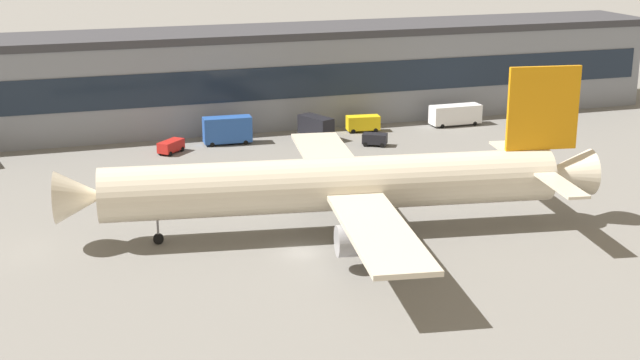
{
  "coord_description": "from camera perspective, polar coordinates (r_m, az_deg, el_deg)",
  "views": [
    {
      "loc": [
        -25.31,
        -84.01,
        33.84
      ],
      "look_at": [
        4.58,
        8.45,
        5.0
      ],
      "focal_mm": 51.09,
      "sensor_mm": 36.0,
      "label": 1
    }
  ],
  "objects": [
    {
      "name": "crew_van",
      "position": [
        144.98,
        2.67,
        3.61
      ],
      "size": [
        5.42,
        2.8,
        2.55
      ],
      "color": "yellow",
      "rests_on": "ground_plane"
    },
    {
      "name": "terminal_building",
      "position": [
        148.63,
        -7.87,
        6.26
      ],
      "size": [
        161.11,
        15.66,
        15.42
      ],
      "color": "gray",
      "rests_on": "ground_plane"
    },
    {
      "name": "follow_me_car",
      "position": [
        133.76,
        -9.3,
        2.14
      ],
      "size": [
        4.41,
        4.5,
        1.85
      ],
      "color": "red",
      "rests_on": "ground_plane"
    },
    {
      "name": "airliner",
      "position": [
        97.7,
        1.24,
        -0.26
      ],
      "size": [
        58.53,
        50.09,
        17.76
      ],
      "color": "beige",
      "rests_on": "ground_plane"
    },
    {
      "name": "fuel_truck",
      "position": [
        150.67,
        8.42,
        4.11
      ],
      "size": [
        8.44,
        2.92,
        3.35
      ],
      "color": "white",
      "rests_on": "ground_plane"
    },
    {
      "name": "baggage_tug",
      "position": [
        136.34,
        3.48,
        2.6
      ],
      "size": [
        4.12,
        3.55,
        1.85
      ],
      "color": "black",
      "rests_on": "ground_plane"
    },
    {
      "name": "catering_truck",
      "position": [
        137.6,
        -5.76,
        3.19
      ],
      "size": [
        7.32,
        2.95,
        4.15
      ],
      "color": "#2651A5",
      "rests_on": "ground_plane"
    },
    {
      "name": "stair_truck",
      "position": [
        139.8,
        -0.23,
        3.36
      ],
      "size": [
        4.54,
        6.46,
        3.55
      ],
      "color": "black",
      "rests_on": "ground_plane"
    },
    {
      "name": "ground_plane",
      "position": [
        94.04,
        -1.07,
        -4.56
      ],
      "size": [
        600.0,
        600.0,
        0.0
      ],
      "primitive_type": "plane",
      "color": "slate"
    }
  ]
}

